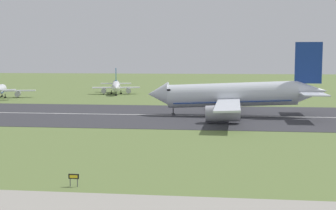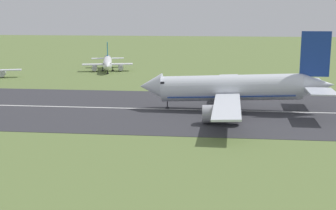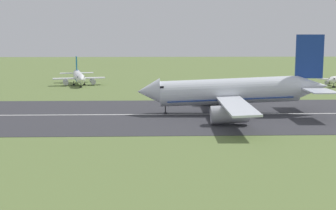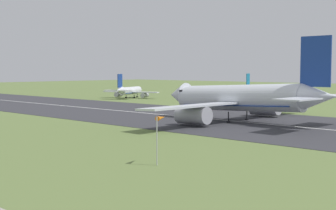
{
  "view_description": "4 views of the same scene",
  "coord_description": "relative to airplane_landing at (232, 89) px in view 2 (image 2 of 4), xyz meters",
  "views": [
    {
      "loc": [
        -2.63,
        -16.06,
        14.63
      ],
      "look_at": [
        -14.56,
        84.02,
        4.26
      ],
      "focal_mm": 50.0,
      "sensor_mm": 36.0,
      "label": 1
    },
    {
      "loc": [
        -3.35,
        -5.68,
        23.07
      ],
      "look_at": [
        -12.14,
        74.1,
        6.43
      ],
      "focal_mm": 50.0,
      "sensor_mm": 36.0,
      "label": 2
    },
    {
      "loc": [
        -18.14,
        -5.71,
        17.98
      ],
      "look_at": [
        -15.78,
        65.38,
        7.38
      ],
      "focal_mm": 50.0,
      "sensor_mm": 36.0,
      "label": 3
    },
    {
      "loc": [
        58.62,
        12.97,
        11.68
      ],
      "look_at": [
        2.01,
        74.03,
        5.34
      ],
      "focal_mm": 50.0,
      "sensor_mm": 36.0,
      "label": 4
    }
  ],
  "objects": [
    {
      "name": "ground_plane",
      "position": [
        0.24,
        -50.13,
        -5.13
      ],
      "size": [
        685.42,
        685.42,
        0.0
      ],
      "primitive_type": "plane",
      "color": "olive"
    },
    {
      "name": "runway_strip",
      "position": [
        0.24,
        -0.15,
        -5.1
      ],
      "size": [
        445.42,
        46.56,
        0.06
      ],
      "primitive_type": "cube",
      "color": "#333338",
      "rests_on": "ground_plane"
    },
    {
      "name": "runway_centreline",
      "position": [
        0.24,
        -0.15,
        -5.06
      ],
      "size": [
        400.88,
        0.7,
        0.01
      ],
      "primitive_type": "cube",
      "color": "silver",
      "rests_on": "runway_strip"
    },
    {
      "name": "airplane_landing",
      "position": [
        0.0,
        0.0,
        0.0
      ],
      "size": [
        44.12,
        56.24,
        18.2
      ],
      "color": "silver",
      "rests_on": "ground_plane"
    },
    {
      "name": "airplane_parked_west",
      "position": [
        -44.8,
        65.36,
        -2.12
      ],
      "size": [
        18.94,
        25.99,
        10.04
      ],
      "color": "white",
      "rests_on": "ground_plane"
    }
  ]
}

